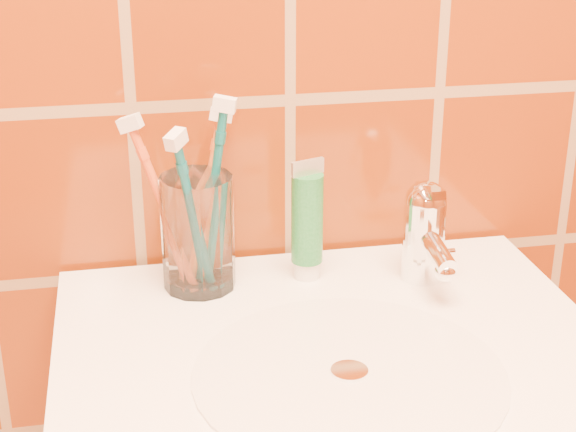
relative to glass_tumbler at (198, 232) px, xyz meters
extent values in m
cube|color=white|center=(0.12, -0.16, -0.15)|extent=(0.56, 0.46, 0.16)
cylinder|color=silver|center=(0.12, -0.21, -0.06)|extent=(0.30, 0.30, 0.00)
cylinder|color=white|center=(0.12, -0.21, -0.06)|extent=(0.04, 0.04, 0.00)
cylinder|color=white|center=(0.00, 0.00, 0.00)|extent=(0.09, 0.09, 0.13)
cylinder|color=white|center=(0.12, 0.00, -0.06)|extent=(0.03, 0.03, 0.02)
cylinder|color=#196A2D|center=(0.12, 0.00, 0.01)|extent=(0.04, 0.04, 0.11)
cube|color=beige|center=(0.12, 0.00, 0.07)|extent=(0.04, 0.00, 0.02)
cylinder|color=white|center=(0.26, -0.03, -0.02)|extent=(0.05, 0.05, 0.09)
sphere|color=white|center=(0.26, -0.03, 0.03)|extent=(0.05, 0.05, 0.05)
cylinder|color=white|center=(0.26, -0.07, -0.01)|extent=(0.02, 0.09, 0.03)
cube|color=white|center=(0.26, -0.04, 0.05)|extent=(0.02, 0.06, 0.01)
camera|label=1|loc=(-0.07, -0.90, 0.39)|focal=55.00mm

